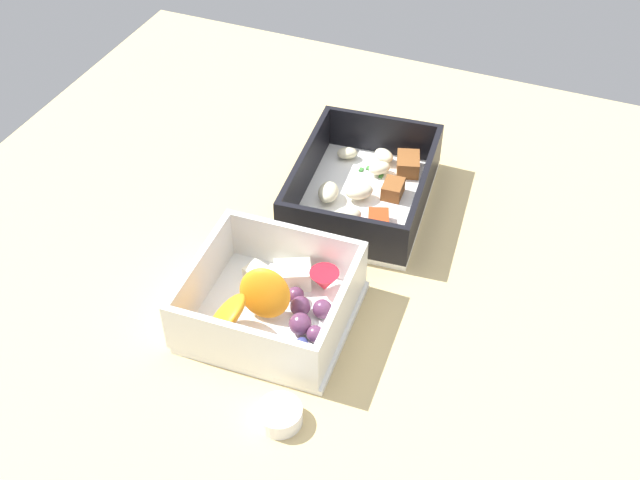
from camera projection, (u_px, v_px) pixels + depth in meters
table_surface at (309, 268)px, 77.82cm from camera, size 80.00×80.00×2.00cm
pasta_container at (364, 189)px, 82.64cm from camera, size 18.77×14.69×5.17cm
fruit_bowl at (272, 302)px, 70.35cm from camera, size 13.94×14.32×5.58cm
paper_cup_liner at (280, 415)px, 63.08cm from camera, size 3.62×3.62×1.53cm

